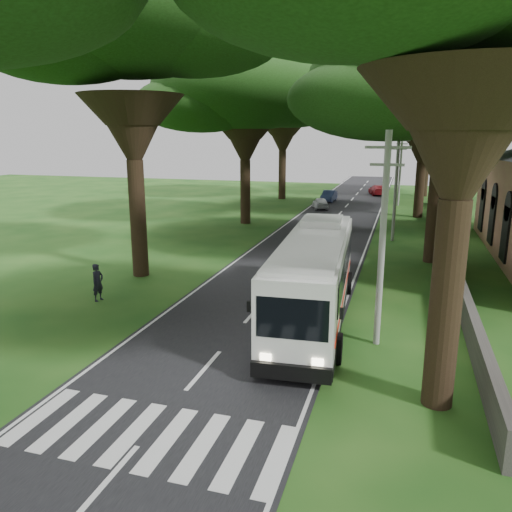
{
  "coord_description": "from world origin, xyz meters",
  "views": [
    {
      "loc": [
        6.17,
        -12.45,
        7.85
      ],
      "look_at": [
        -0.43,
        9.66,
        2.2
      ],
      "focal_mm": 35.0,
      "sensor_mm": 36.0,
      "label": 1
    }
  ],
  "objects_px": {
    "pole_far": "(400,168)",
    "distant_car_b": "(329,196)",
    "distant_car_a": "(320,203)",
    "distant_car_c": "(378,190)",
    "pole_near": "(383,237)",
    "pedestrian": "(98,282)",
    "pole_mid": "(396,185)",
    "coach_bus": "(314,275)"
  },
  "relations": [
    {
      "from": "pole_near",
      "to": "distant_car_a",
      "type": "relative_size",
      "value": 2.24
    },
    {
      "from": "pole_mid",
      "to": "coach_bus",
      "type": "height_order",
      "value": "pole_mid"
    },
    {
      "from": "pole_mid",
      "to": "distant_car_b",
      "type": "xyz_separation_m",
      "value": [
        -8.0,
        21.02,
        -3.5
      ]
    },
    {
      "from": "distant_car_c",
      "to": "pedestrian",
      "type": "distance_m",
      "value": 49.1
    },
    {
      "from": "distant_car_c",
      "to": "pedestrian",
      "type": "height_order",
      "value": "pedestrian"
    },
    {
      "from": "distant_car_c",
      "to": "pole_far",
      "type": "bearing_deg",
      "value": 93.53
    },
    {
      "from": "distant_car_b",
      "to": "pedestrian",
      "type": "xyz_separation_m",
      "value": [
        -5.21,
        -39.64,
        0.24
      ]
    },
    {
      "from": "distant_car_a",
      "to": "pole_far",
      "type": "bearing_deg",
      "value": -163.24
    },
    {
      "from": "coach_bus",
      "to": "distant_car_b",
      "type": "relative_size",
      "value": 3.19
    },
    {
      "from": "pole_far",
      "to": "pedestrian",
      "type": "height_order",
      "value": "pole_far"
    },
    {
      "from": "distant_car_b",
      "to": "pedestrian",
      "type": "height_order",
      "value": "pedestrian"
    },
    {
      "from": "pole_far",
      "to": "distant_car_a",
      "type": "xyz_separation_m",
      "value": [
        -7.97,
        -5.23,
        -3.54
      ]
    },
    {
      "from": "distant_car_a",
      "to": "distant_car_c",
      "type": "bearing_deg",
      "value": -126.0
    },
    {
      "from": "pole_far",
      "to": "distant_car_b",
      "type": "relative_size",
      "value": 2.03
    },
    {
      "from": "pole_mid",
      "to": "distant_car_a",
      "type": "xyz_separation_m",
      "value": [
        -7.97,
        14.77,
        -3.54
      ]
    },
    {
      "from": "distant_car_b",
      "to": "pedestrian",
      "type": "distance_m",
      "value": 39.98
    },
    {
      "from": "pole_near",
      "to": "pole_far",
      "type": "xyz_separation_m",
      "value": [
        0.0,
        40.0,
        0.0
      ]
    },
    {
      "from": "pedestrian",
      "to": "pole_far",
      "type": "bearing_deg",
      "value": -9.9
    },
    {
      "from": "pole_far",
      "to": "pole_near",
      "type": "bearing_deg",
      "value": -90.0
    },
    {
      "from": "pole_near",
      "to": "distant_car_b",
      "type": "distance_m",
      "value": 41.94
    },
    {
      "from": "pole_far",
      "to": "distant_car_b",
      "type": "bearing_deg",
      "value": 172.71
    },
    {
      "from": "pole_mid",
      "to": "pole_far",
      "type": "bearing_deg",
      "value": 90.0
    },
    {
      "from": "pole_far",
      "to": "distant_car_a",
      "type": "relative_size",
      "value": 2.24
    },
    {
      "from": "coach_bus",
      "to": "distant_car_a",
      "type": "height_order",
      "value": "coach_bus"
    },
    {
      "from": "distant_car_b",
      "to": "pole_mid",
      "type": "bearing_deg",
      "value": -66.88
    },
    {
      "from": "pole_near",
      "to": "distant_car_b",
      "type": "height_order",
      "value": "pole_near"
    },
    {
      "from": "distant_car_a",
      "to": "distant_car_c",
      "type": "height_order",
      "value": "distant_car_c"
    },
    {
      "from": "pole_far",
      "to": "distant_car_a",
      "type": "distance_m",
      "value": 10.17
    },
    {
      "from": "coach_bus",
      "to": "distant_car_b",
      "type": "bearing_deg",
      "value": 93.77
    },
    {
      "from": "distant_car_c",
      "to": "pedestrian",
      "type": "relative_size",
      "value": 2.47
    },
    {
      "from": "pole_mid",
      "to": "distant_car_c",
      "type": "height_order",
      "value": "pole_mid"
    },
    {
      "from": "pole_near",
      "to": "pole_mid",
      "type": "xyz_separation_m",
      "value": [
        0.0,
        20.0,
        0.0
      ]
    },
    {
      "from": "pole_near",
      "to": "pedestrian",
      "type": "height_order",
      "value": "pole_near"
    },
    {
      "from": "distant_car_b",
      "to": "coach_bus",
      "type": "bearing_deg",
      "value": -80.14
    },
    {
      "from": "pole_far",
      "to": "coach_bus",
      "type": "bearing_deg",
      "value": -94.21
    },
    {
      "from": "pole_far",
      "to": "pedestrian",
      "type": "xyz_separation_m",
      "value": [
        -13.21,
        -38.61,
        -3.27
      ]
    },
    {
      "from": "pedestrian",
      "to": "pole_mid",
      "type": "bearing_deg",
      "value": -26.38
    },
    {
      "from": "pole_near",
      "to": "pole_far",
      "type": "relative_size",
      "value": 1.0
    },
    {
      "from": "distant_car_a",
      "to": "distant_car_b",
      "type": "height_order",
      "value": "distant_car_b"
    },
    {
      "from": "pole_mid",
      "to": "pedestrian",
      "type": "distance_m",
      "value": 23.05
    },
    {
      "from": "pole_mid",
      "to": "pole_far",
      "type": "distance_m",
      "value": 20.0
    },
    {
      "from": "distant_car_c",
      "to": "pole_near",
      "type": "bearing_deg",
      "value": 80.14
    }
  ]
}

